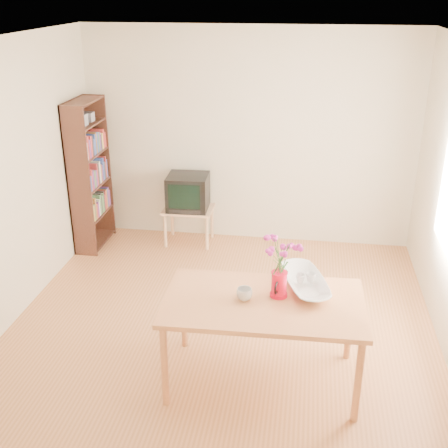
% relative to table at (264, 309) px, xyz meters
% --- Properties ---
extents(room, '(4.50, 4.50, 4.50)m').
position_rel_table_xyz_m(room, '(-0.42, 0.57, 0.62)').
color(room, '#AD6A3D').
rests_on(room, ground).
extents(table, '(1.58, 0.93, 0.75)m').
position_rel_table_xyz_m(table, '(0.00, 0.00, 0.00)').
color(table, '#C37442').
rests_on(table, ground).
extents(tv_stand, '(0.60, 0.45, 0.46)m').
position_rel_table_xyz_m(tv_stand, '(-1.15, 2.54, -0.29)').
color(tv_stand, tan).
rests_on(tv_stand, ground).
extents(bookshelf, '(0.28, 0.70, 1.80)m').
position_rel_table_xyz_m(bookshelf, '(-2.29, 2.32, 0.16)').
color(bookshelf, '#321810').
rests_on(bookshelf, ground).
extents(pitcher, '(0.14, 0.22, 0.21)m').
position_rel_table_xyz_m(pitcher, '(0.11, 0.09, 0.17)').
color(pitcher, red).
rests_on(pitcher, table).
extents(flowers, '(0.24, 0.24, 0.34)m').
position_rel_table_xyz_m(flowers, '(0.11, 0.09, 0.44)').
color(flowers, '#D031A6').
rests_on(flowers, pitcher).
extents(mug, '(0.16, 0.16, 0.10)m').
position_rel_table_xyz_m(mug, '(-0.15, -0.01, 0.12)').
color(mug, white).
rests_on(mug, table).
extents(bowl, '(0.58, 0.58, 0.43)m').
position_rel_table_xyz_m(bowl, '(0.31, 0.27, 0.29)').
color(bowl, white).
rests_on(bowl, table).
extents(teacup_a, '(0.09, 0.09, 0.06)m').
position_rel_table_xyz_m(teacup_a, '(0.27, 0.27, 0.24)').
color(teacup_a, white).
rests_on(teacup_a, bowl).
extents(teacup_b, '(0.07, 0.07, 0.07)m').
position_rel_table_xyz_m(teacup_b, '(0.35, 0.29, 0.25)').
color(teacup_b, white).
rests_on(teacup_b, bowl).
extents(television, '(0.50, 0.47, 0.42)m').
position_rel_table_xyz_m(television, '(-1.15, 2.55, -0.00)').
color(television, black).
rests_on(television, tv_stand).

